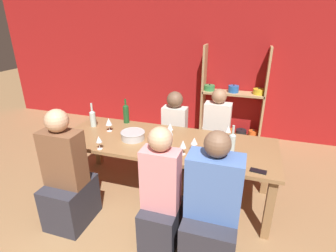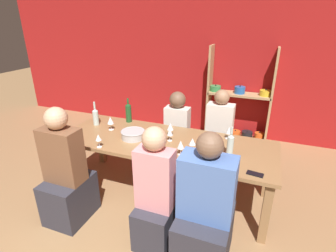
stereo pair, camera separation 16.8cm
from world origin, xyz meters
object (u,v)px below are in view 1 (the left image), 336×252
Objects in this scene: wine_glass_red_a at (194,141)px; person_far_a at (175,138)px; mixing_bowl at (133,135)px; person_near_c at (212,216)px; wine_glass_empty_a at (228,129)px; person_far_b at (216,140)px; wine_glass_white_a at (183,144)px; shelf_unit at (232,108)px; person_near_b at (68,183)px; wine_glass_red_b at (170,127)px; wine_bottle_dark at (126,113)px; wine_glass_empty_b at (99,140)px; dining_table at (165,147)px; wine_glass_white_b at (170,132)px; cell_phone at (258,171)px; wine_bottle_amber at (93,118)px; person_near_a at (161,202)px; wine_glass_empty_c at (109,122)px; wine_bottle_green at (232,143)px.

person_far_a is (-0.47, 0.87, -0.41)m from wine_glass_red_a.
person_near_c reaches higher than mixing_bowl.
wine_glass_empty_a is 0.13× the size of person_far_b.
shelf_unit is at bearing 81.51° from wine_glass_white_a.
person_near_b is (-1.09, -0.52, -0.37)m from wine_glass_white_a.
person_far_a reaches higher than wine_glass_red_b.
mixing_bowl is at bearing -116.09° from shelf_unit.
wine_bottle_dark is 2.24× the size of wine_glass_empty_a.
person_near_b is at bearing -121.07° from mixing_bowl.
wine_glass_empty_b is at bearing -124.83° from mixing_bowl.
wine_glass_empty_b is at bearing -85.28° from wine_bottle_dark.
wine_glass_white_a is 0.14× the size of person_far_b.
person_far_a is (-0.10, 0.72, -0.22)m from dining_table.
wine_bottle_dark reaches higher than wine_glass_white_b.
cell_phone is at bearing -62.92° from wine_glass_empty_a.
wine_glass_empty_a is (1.07, 0.40, 0.05)m from mixing_bowl.
person_far_b is at bearing 60.67° from wine_glass_white_b.
wine_glass_white_a is (0.96, -0.64, -0.02)m from wine_bottle_dark.
shelf_unit reaches higher than person_far_a.
person_near_c is (0.19, -1.59, 0.02)m from person_far_b.
shelf_unit is at bearing 100.59° from cell_phone.
shelf_unit is 10.91× the size of wine_glass_empty_a.
wine_glass_red_a is 0.14m from wine_glass_white_a.
wine_glass_white_b reaches higher than mixing_bowl.
person_near_c is at bearing -88.37° from shelf_unit.
wine_glass_empty_b reaches higher than wine_glass_empty_a.
wine_bottle_amber reaches higher than wine_glass_white_a.
person_near_b is (-1.01, -0.02, 0.01)m from person_near_a.
wine_glass_empty_b is at bearing 164.13° from person_near_c.
person_near_a is at bearing -22.37° from wine_glass_empty_b.
wine_glass_white_b is at bearing 32.76° from wine_glass_empty_b.
wine_glass_empty_a reaches higher than cell_phone.
wine_glass_white_a is 0.95× the size of wine_glass_empty_c.
person_near_c is at bearing -15.87° from wine_glass_empty_b.
cell_phone is at bearing -8.19° from wine_glass_white_a.
wine_glass_empty_b is 0.12× the size of person_near_b.
wine_glass_red_a reaches higher than wine_glass_empty_b.
person_far_b reaches higher than wine_glass_empty_b.
person_far_b is at bearing 44.90° from mixing_bowl.
person_far_b is (0.59, 0.08, 0.01)m from person_far_a.
wine_glass_empty_a is (-0.08, 0.44, -0.03)m from wine_bottle_green.
person_near_c reaches higher than wine_bottle_amber.
wine_bottle_green is at bearing -18.84° from wine_bottle_dark.
wine_glass_empty_c is at bearing 44.80° from person_far_a.
wine_bottle_amber is 1.83× the size of wine_glass_empty_c.
person_near_c reaches higher than wine_glass_empty_b.
wine_glass_white_a reaches higher than dining_table.
wine_glass_white_a is at bearing 25.78° from person_near_b.
wine_glass_empty_c is (-1.53, 0.16, -0.01)m from wine_bottle_green.
person_near_a is (0.89, -1.14, -0.40)m from wine_bottle_dark.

